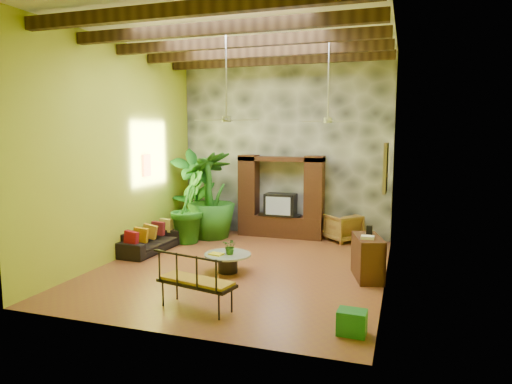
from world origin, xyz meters
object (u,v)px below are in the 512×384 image
(ceiling_fan_back, at_px, (328,111))
(tall_plant_a, at_px, (194,192))
(ceiling_fan_front, at_px, (226,109))
(side_console, at_px, (368,258))
(entertainment_center, at_px, (281,203))
(wicker_armchair, at_px, (343,228))
(sofa, at_px, (150,240))
(green_bin, at_px, (352,322))
(iron_bench, at_px, (194,279))
(tall_plant_b, at_px, (188,207))
(tall_plant_c, at_px, (210,195))
(coffee_table, at_px, (228,260))

(ceiling_fan_back, bearing_deg, tall_plant_a, 160.91)
(ceiling_fan_front, bearing_deg, tall_plant_a, 126.55)
(side_console, bearing_deg, entertainment_center, 114.86)
(wicker_armchair, relative_size, side_console, 0.76)
(sofa, xyz_separation_m, wicker_armchair, (4.40, 2.59, 0.09))
(sofa, relative_size, green_bin, 4.60)
(ceiling_fan_front, bearing_deg, iron_bench, -82.58)
(tall_plant_b, relative_size, side_console, 1.79)
(iron_bench, bearing_deg, wicker_armchair, 85.94)
(green_bin, bearing_deg, tall_plant_c, 131.43)
(sofa, distance_m, tall_plant_b, 1.43)
(wicker_armchair, xyz_separation_m, iron_bench, (-1.67, -5.72, 0.18))
(ceiling_fan_back, xyz_separation_m, tall_plant_c, (-3.42, 1.20, -2.19))
(entertainment_center, distance_m, tall_plant_b, 2.60)
(sofa, xyz_separation_m, tall_plant_a, (0.23, 2.04, 0.96))
(tall_plant_c, bearing_deg, tall_plant_a, 162.64)
(sofa, height_order, wicker_armchair, wicker_armchair)
(sofa, bearing_deg, entertainment_center, -43.46)
(entertainment_center, height_order, side_console, entertainment_center)
(ceiling_fan_front, xyz_separation_m, sofa, (-2.45, 0.95, -3.12))
(ceiling_fan_front, xyz_separation_m, tall_plant_a, (-2.22, 2.99, -2.16))
(coffee_table, bearing_deg, green_bin, -38.11)
(tall_plant_b, relative_size, iron_bench, 1.35)
(ceiling_fan_front, bearing_deg, side_console, 9.17)
(tall_plant_c, height_order, green_bin, tall_plant_c)
(tall_plant_c, distance_m, green_bin, 6.84)
(coffee_table, bearing_deg, wicker_armchair, 61.74)
(ceiling_fan_front, height_order, green_bin, ceiling_fan_front)
(tall_plant_b, bearing_deg, tall_plant_a, 105.17)
(tall_plant_c, height_order, coffee_table, tall_plant_c)
(tall_plant_b, bearing_deg, iron_bench, -62.20)
(iron_bench, distance_m, side_console, 3.68)
(iron_bench, distance_m, green_bin, 2.59)
(side_console, bearing_deg, wicker_armchair, 90.32)
(ceiling_fan_front, xyz_separation_m, tall_plant_b, (-1.98, 2.12, -2.44))
(sofa, bearing_deg, tall_plant_b, -19.54)
(sofa, height_order, tall_plant_b, tall_plant_b)
(ceiling_fan_back, distance_m, green_bin, 5.14)
(tall_plant_b, distance_m, green_bin, 6.57)
(iron_bench, bearing_deg, tall_plant_a, 128.05)
(tall_plant_a, bearing_deg, coffee_table, -53.60)
(green_bin, bearing_deg, iron_bench, 177.95)
(wicker_armchair, xyz_separation_m, tall_plant_b, (-3.93, -1.42, 0.59))
(tall_plant_a, bearing_deg, tall_plant_c, -17.36)
(green_bin, bearing_deg, tall_plant_b, 137.76)
(tall_plant_a, distance_m, green_bin, 7.38)
(ceiling_fan_front, relative_size, green_bin, 4.48)
(ceiling_fan_back, relative_size, wicker_armchair, 2.28)
(tall_plant_a, bearing_deg, green_bin, -46.04)
(tall_plant_a, xyz_separation_m, tall_plant_b, (0.24, -0.87, -0.27))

